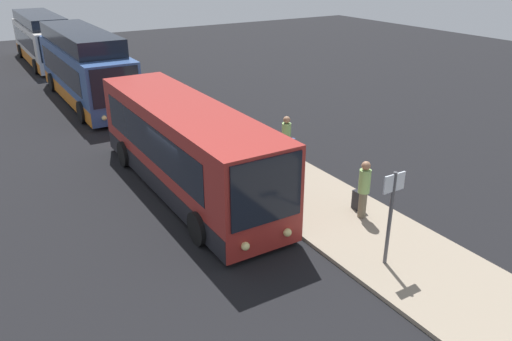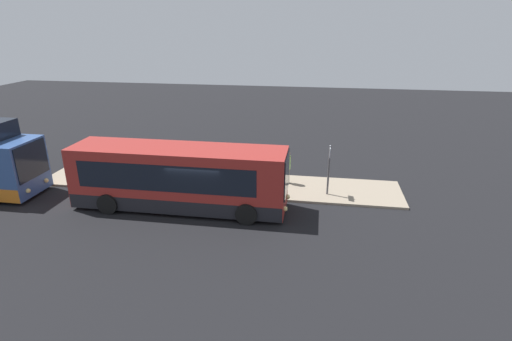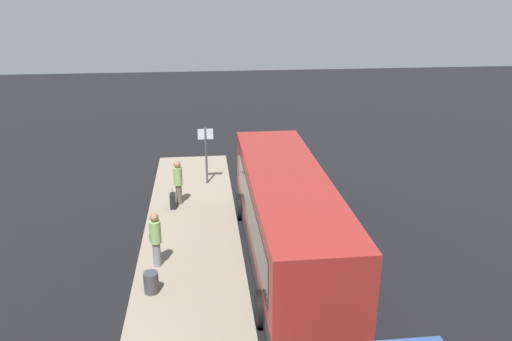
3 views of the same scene
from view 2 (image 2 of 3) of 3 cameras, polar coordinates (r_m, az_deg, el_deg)
ground at (r=19.66m, az=-7.87°, el=-5.64°), size 80.00×80.00×0.00m
platform at (r=22.57m, az=-5.46°, el=-1.82°), size 20.00×3.49×0.12m
bus_lead at (r=19.56m, az=-11.02°, el=-1.10°), size 10.45×2.73×3.06m
passenger_boarding at (r=23.43m, az=-7.43°, el=1.77°), size 0.59×0.45×1.86m
passenger_waiting at (r=22.06m, az=4.52°, el=0.71°), size 0.50×0.50×1.86m
suitcase at (r=22.56m, az=3.41°, el=-0.74°), size 0.38×0.22×0.87m
sign_post at (r=20.67m, az=10.40°, el=0.87°), size 0.10×0.68×2.62m
trash_bin at (r=24.17m, az=-10.75°, el=0.42°), size 0.44×0.44×0.65m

